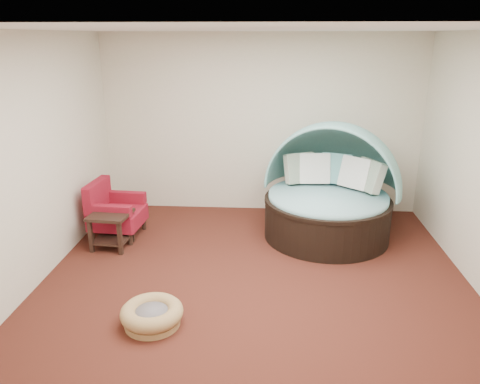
# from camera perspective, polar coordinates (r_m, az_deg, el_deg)

# --- Properties ---
(floor) EXTENTS (5.00, 5.00, 0.00)m
(floor) POSITION_cam_1_polar(r_m,az_deg,el_deg) (5.56, 1.81, -11.01)
(floor) COLOR #4D1E16
(floor) RESTS_ON ground
(wall_back) EXTENTS (5.00, 0.00, 5.00)m
(wall_back) POSITION_cam_1_polar(r_m,az_deg,el_deg) (7.45, 2.63, 8.17)
(wall_back) COLOR beige
(wall_back) RESTS_ON floor
(wall_front) EXTENTS (5.00, 0.00, 5.00)m
(wall_front) POSITION_cam_1_polar(r_m,az_deg,el_deg) (2.69, 0.15, -11.28)
(wall_front) COLOR beige
(wall_front) RESTS_ON floor
(wall_left) EXTENTS (0.00, 5.00, 5.00)m
(wall_left) POSITION_cam_1_polar(r_m,az_deg,el_deg) (5.67, -24.22, 3.22)
(wall_left) COLOR beige
(wall_left) RESTS_ON floor
(ceiling) EXTENTS (5.00, 5.00, 0.00)m
(ceiling) POSITION_cam_1_polar(r_m,az_deg,el_deg) (4.83, 2.17, 19.25)
(ceiling) COLOR white
(ceiling) RESTS_ON wall_back
(canopy_daybed) EXTENTS (2.28, 2.25, 1.62)m
(canopy_daybed) POSITION_cam_1_polar(r_m,az_deg,el_deg) (6.69, 10.94, 0.91)
(canopy_daybed) COLOR black
(canopy_daybed) RESTS_ON floor
(pet_basket) EXTENTS (0.64, 0.64, 0.22)m
(pet_basket) POSITION_cam_1_polar(r_m,az_deg,el_deg) (4.87, -10.68, -14.47)
(pet_basket) COLOR olive
(pet_basket) RESTS_ON floor
(red_armchair) EXTENTS (0.74, 0.74, 0.81)m
(red_armchair) POSITION_cam_1_polar(r_m,az_deg,el_deg) (6.88, -15.12, -2.27)
(red_armchair) COLOR black
(red_armchair) RESTS_ON floor
(side_table) EXTENTS (0.56, 0.56, 0.49)m
(side_table) POSITION_cam_1_polar(r_m,az_deg,el_deg) (6.53, -15.43, -3.94)
(side_table) COLOR black
(side_table) RESTS_ON floor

